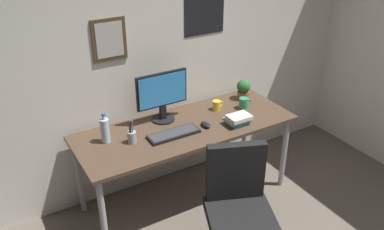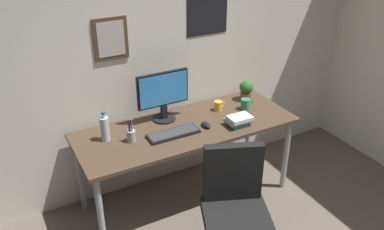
# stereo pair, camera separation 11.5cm
# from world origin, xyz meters

# --- Properties ---
(wall_back) EXTENTS (4.40, 0.10, 2.60)m
(wall_back) POSITION_xyz_m (-0.00, 2.15, 1.30)
(wall_back) COLOR silver
(wall_back) RESTS_ON ground_plane
(desk) EXTENTS (1.87, 0.71, 0.75)m
(desk) POSITION_xyz_m (0.08, 1.71, 0.68)
(desk) COLOR #4C3828
(desk) RESTS_ON ground_plane
(office_chair) EXTENTS (0.60, 0.60, 0.95)m
(office_chair) POSITION_xyz_m (0.04, 0.89, 0.53)
(office_chair) COLOR black
(office_chair) RESTS_ON ground_plane
(monitor) EXTENTS (0.46, 0.20, 0.43)m
(monitor) POSITION_xyz_m (-0.03, 1.91, 0.99)
(monitor) COLOR black
(monitor) RESTS_ON desk
(keyboard) EXTENTS (0.43, 0.15, 0.03)m
(keyboard) POSITION_xyz_m (-0.08, 1.63, 0.76)
(keyboard) COLOR black
(keyboard) RESTS_ON desk
(computer_mouse) EXTENTS (0.06, 0.11, 0.04)m
(computer_mouse) POSITION_xyz_m (0.22, 1.62, 0.77)
(computer_mouse) COLOR black
(computer_mouse) RESTS_ON desk
(water_bottle) EXTENTS (0.07, 0.07, 0.25)m
(water_bottle) POSITION_xyz_m (-0.58, 1.81, 0.86)
(water_bottle) COLOR silver
(water_bottle) RESTS_ON desk
(coffee_mug_near) EXTENTS (0.11, 0.07, 0.09)m
(coffee_mug_near) POSITION_xyz_m (0.48, 1.84, 0.79)
(coffee_mug_near) COLOR yellow
(coffee_mug_near) RESTS_ON desk
(coffee_mug_far) EXTENTS (0.12, 0.08, 0.10)m
(coffee_mug_far) POSITION_xyz_m (0.70, 1.73, 0.80)
(coffee_mug_far) COLOR #2D8C59
(coffee_mug_far) RESTS_ON desk
(potted_plant) EXTENTS (0.13, 0.13, 0.19)m
(potted_plant) POSITION_xyz_m (0.82, 1.90, 0.86)
(potted_plant) COLOR brown
(potted_plant) RESTS_ON desk
(pen_cup) EXTENTS (0.07, 0.07, 0.20)m
(pen_cup) POSITION_xyz_m (-0.41, 1.70, 0.81)
(pen_cup) COLOR #9EA0A5
(pen_cup) RESTS_ON desk
(book_stack_left) EXTENTS (0.21, 0.16, 0.09)m
(book_stack_left) POSITION_xyz_m (0.48, 1.51, 0.80)
(book_stack_left) COLOR #26727A
(book_stack_left) RESTS_ON desk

